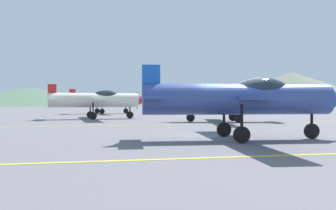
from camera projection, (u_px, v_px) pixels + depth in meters
name	position (u px, v px, depth m)	size (l,w,h in m)	color
ground_plane	(225.00, 138.00, 14.92)	(400.00, 400.00, 0.00)	slate
apron_line_near	(287.00, 155.00, 10.08)	(80.00, 0.16, 0.01)	yellow
apron_line_far	(179.00, 125.00, 23.06)	(80.00, 0.16, 0.01)	yellow
airplane_near	(246.00, 98.00, 14.26)	(8.43, 9.70, 2.90)	#33478C
airplane_mid	(228.00, 99.00, 26.45)	(8.48, 9.68, 2.90)	#33478C
airplane_far	(98.00, 100.00, 30.80)	(8.45, 9.70, 2.90)	silver
airplane_back	(104.00, 100.00, 43.56)	(8.49, 9.65, 2.90)	white
hill_centerleft	(30.00, 96.00, 134.23)	(79.49, 79.49, 6.47)	#4C6651
hill_centerright	(155.00, 97.00, 165.31)	(73.01, 73.01, 6.83)	#4C6651
hill_right	(292.00, 89.00, 140.43)	(70.16, 70.16, 12.62)	slate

